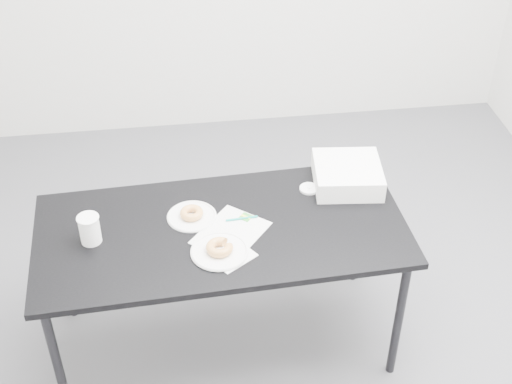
{
  "coord_description": "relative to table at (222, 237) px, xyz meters",
  "views": [
    {
      "loc": [
        -0.35,
        -2.39,
        2.73
      ],
      "look_at": [
        -0.02,
        0.02,
        0.86
      ],
      "focal_mm": 50.0,
      "sensor_mm": 36.0,
      "label": 1
    }
  ],
  "objects": [
    {
      "name": "floor",
      "position": [
        0.18,
        0.04,
        -0.68
      ],
      "size": [
        4.0,
        4.0,
        0.0
      ],
      "primitive_type": "plane",
      "color": "#4D4C51",
      "rests_on": "ground"
    },
    {
      "name": "table",
      "position": [
        0.0,
        0.0,
        0.0
      ],
      "size": [
        1.64,
        0.82,
        0.73
      ],
      "rotation": [
        0.0,
        0.0,
        0.04
      ],
      "color": "black",
      "rests_on": "floor"
    },
    {
      "name": "scorecard",
      "position": [
        0.04,
        -0.04,
        0.06
      ],
      "size": [
        0.38,
        0.38,
        0.0
      ],
      "primitive_type": "cube",
      "rotation": [
        0.0,
        0.0,
        -0.69
      ],
      "color": "silver",
      "rests_on": "table"
    },
    {
      "name": "logo_patch",
      "position": [
        0.11,
        0.05,
        0.06
      ],
      "size": [
        0.07,
        0.07,
        0.0
      ],
      "primitive_type": "cube",
      "rotation": [
        0.0,
        0.0,
        -0.69
      ],
      "color": "green",
      "rests_on": "scorecard"
    },
    {
      "name": "pen",
      "position": [
        0.09,
        0.04,
        0.06
      ],
      "size": [
        0.14,
        0.02,
        0.01
      ],
      "primitive_type": "cylinder",
      "rotation": [
        0.0,
        1.57,
        0.06
      ],
      "color": "#0C8D81",
      "rests_on": "scorecard"
    },
    {
      "name": "napkin",
      "position": [
        0.02,
        -0.17,
        0.06
      ],
      "size": [
        0.23,
        0.23,
        0.0
      ],
      "primitive_type": "cube",
      "rotation": [
        0.0,
        0.0,
        0.6
      ],
      "color": "silver",
      "rests_on": "table"
    },
    {
      "name": "plate_near",
      "position": [
        -0.02,
        -0.16,
        0.06
      ],
      "size": [
        0.24,
        0.24,
        0.01
      ],
      "primitive_type": "cylinder",
      "color": "white",
      "rests_on": "napkin"
    },
    {
      "name": "donut_near",
      "position": [
        -0.02,
        -0.16,
        0.08
      ],
      "size": [
        0.15,
        0.15,
        0.04
      ],
      "primitive_type": "torus",
      "rotation": [
        0.0,
        0.0,
        0.46
      ],
      "color": "#D38A43",
      "rests_on": "plate_near"
    },
    {
      "name": "plate_far",
      "position": [
        -0.12,
        0.09,
        0.06
      ],
      "size": [
        0.22,
        0.22,
        0.01
      ],
      "primitive_type": "cylinder",
      "color": "white",
      "rests_on": "table"
    },
    {
      "name": "donut_far",
      "position": [
        -0.12,
        0.09,
        0.08
      ],
      "size": [
        0.13,
        0.13,
        0.03
      ],
      "primitive_type": "torus",
      "rotation": [
        0.0,
        0.0,
        -0.28
      ],
      "color": "#D38A43",
      "rests_on": "plate_far"
    },
    {
      "name": "coffee_cup",
      "position": [
        -0.55,
        -0.01,
        0.12
      ],
      "size": [
        0.09,
        0.09,
        0.13
      ],
      "primitive_type": "cylinder",
      "color": "white",
      "rests_on": "table"
    },
    {
      "name": "cup_lid",
      "position": [
        0.43,
        0.22,
        0.06
      ],
      "size": [
        0.09,
        0.09,
        0.01
      ],
      "primitive_type": "cylinder",
      "color": "white",
      "rests_on": "table"
    },
    {
      "name": "bakery_box",
      "position": [
        0.61,
        0.24,
        0.11
      ],
      "size": [
        0.34,
        0.34,
        0.1
      ],
      "primitive_type": "cube",
      "rotation": [
        0.0,
        0.0,
        -0.1
      ],
      "color": "white",
      "rests_on": "table"
    }
  ]
}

